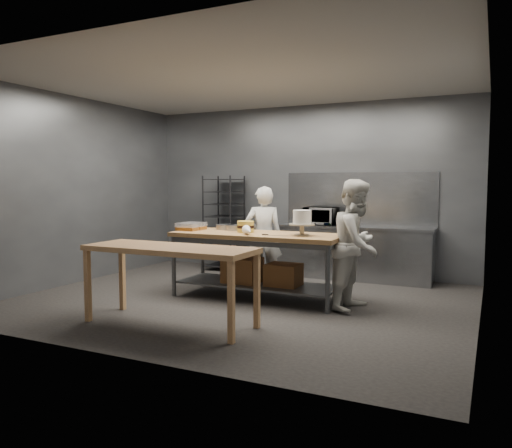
{
  "coord_description": "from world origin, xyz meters",
  "views": [
    {
      "loc": [
        3.1,
        -6.03,
        1.61
      ],
      "look_at": [
        0.15,
        0.16,
        1.05
      ],
      "focal_mm": 35.0,
      "sensor_mm": 36.0,
      "label": 1
    }
  ],
  "objects_px": {
    "work_table": "(258,258)",
    "near_counter": "(170,254)",
    "speed_rack": "(224,224)",
    "chef_right": "(357,245)",
    "microwave": "(321,216)",
    "frosted_cake_stand": "(302,220)",
    "layer_cake": "(246,227)",
    "chef_behind": "(264,237)"
  },
  "relations": [
    {
      "from": "work_table",
      "to": "speed_rack",
      "type": "height_order",
      "value": "speed_rack"
    },
    {
      "from": "work_table",
      "to": "near_counter",
      "type": "height_order",
      "value": "work_table"
    },
    {
      "from": "speed_rack",
      "to": "chef_behind",
      "type": "relative_size",
      "value": 1.12
    },
    {
      "from": "near_counter",
      "to": "chef_behind",
      "type": "height_order",
      "value": "chef_behind"
    },
    {
      "from": "near_counter",
      "to": "speed_rack",
      "type": "height_order",
      "value": "speed_rack"
    },
    {
      "from": "chef_behind",
      "to": "layer_cake",
      "type": "xyz_separation_m",
      "value": [
        0.04,
        -0.69,
        0.22
      ]
    },
    {
      "from": "speed_rack",
      "to": "frosted_cake_stand",
      "type": "bearing_deg",
      "value": -40.75
    },
    {
      "from": "work_table",
      "to": "chef_behind",
      "type": "xyz_separation_m",
      "value": [
        -0.25,
        0.71,
        0.21
      ]
    },
    {
      "from": "chef_right",
      "to": "work_table",
      "type": "bearing_deg",
      "value": 99.77
    },
    {
      "from": "chef_right",
      "to": "microwave",
      "type": "height_order",
      "value": "chef_right"
    },
    {
      "from": "microwave",
      "to": "near_counter",
      "type": "bearing_deg",
      "value": -99.57
    },
    {
      "from": "speed_rack",
      "to": "layer_cake",
      "type": "bearing_deg",
      "value": -53.36
    },
    {
      "from": "speed_rack",
      "to": "microwave",
      "type": "relative_size",
      "value": 3.23
    },
    {
      "from": "frosted_cake_stand",
      "to": "layer_cake",
      "type": "xyz_separation_m",
      "value": [
        -0.88,
        0.08,
        -0.13
      ]
    },
    {
      "from": "layer_cake",
      "to": "chef_behind",
      "type": "bearing_deg",
      "value": 92.95
    },
    {
      "from": "work_table",
      "to": "frosted_cake_stand",
      "type": "bearing_deg",
      "value": -4.81
    },
    {
      "from": "speed_rack",
      "to": "chef_behind",
      "type": "bearing_deg",
      "value": -41.13
    },
    {
      "from": "chef_behind",
      "to": "chef_right",
      "type": "relative_size",
      "value": 0.94
    },
    {
      "from": "near_counter",
      "to": "microwave",
      "type": "distance_m",
      "value": 3.64
    },
    {
      "from": "microwave",
      "to": "frosted_cake_stand",
      "type": "distance_m",
      "value": 2.08
    },
    {
      "from": "chef_right",
      "to": "frosted_cake_stand",
      "type": "xyz_separation_m",
      "value": [
        -0.72,
        -0.08,
        0.3
      ]
    },
    {
      "from": "frosted_cake_stand",
      "to": "layer_cake",
      "type": "height_order",
      "value": "frosted_cake_stand"
    },
    {
      "from": "near_counter",
      "to": "chef_right",
      "type": "distance_m",
      "value": 2.38
    },
    {
      "from": "near_counter",
      "to": "chef_right",
      "type": "height_order",
      "value": "chef_right"
    },
    {
      "from": "work_table",
      "to": "layer_cake",
      "type": "relative_size",
      "value": 10.22
    },
    {
      "from": "microwave",
      "to": "layer_cake",
      "type": "height_order",
      "value": "microwave"
    },
    {
      "from": "speed_rack",
      "to": "microwave",
      "type": "distance_m",
      "value": 1.87
    },
    {
      "from": "chef_behind",
      "to": "layer_cake",
      "type": "bearing_deg",
      "value": 70.22
    },
    {
      "from": "near_counter",
      "to": "frosted_cake_stand",
      "type": "relative_size",
      "value": 5.88
    },
    {
      "from": "near_counter",
      "to": "frosted_cake_stand",
      "type": "distance_m",
      "value": 1.88
    },
    {
      "from": "speed_rack",
      "to": "frosted_cake_stand",
      "type": "xyz_separation_m",
      "value": [
        2.27,
        -1.95,
        0.28
      ]
    },
    {
      "from": "chef_right",
      "to": "frosted_cake_stand",
      "type": "relative_size",
      "value": 4.89
    },
    {
      "from": "chef_behind",
      "to": "layer_cake",
      "type": "height_order",
      "value": "chef_behind"
    },
    {
      "from": "speed_rack",
      "to": "layer_cake",
      "type": "distance_m",
      "value": 2.34
    },
    {
      "from": "speed_rack",
      "to": "chef_behind",
      "type": "distance_m",
      "value": 1.8
    },
    {
      "from": "chef_behind",
      "to": "chef_right",
      "type": "bearing_deg",
      "value": 134.29
    },
    {
      "from": "speed_rack",
      "to": "microwave",
      "type": "height_order",
      "value": "speed_rack"
    },
    {
      "from": "work_table",
      "to": "chef_right",
      "type": "relative_size",
      "value": 1.44
    },
    {
      "from": "chef_right",
      "to": "microwave",
      "type": "relative_size",
      "value": 3.07
    },
    {
      "from": "chef_behind",
      "to": "speed_rack",
      "type": "bearing_deg",
      "value": -63.85
    },
    {
      "from": "frosted_cake_stand",
      "to": "work_table",
      "type": "bearing_deg",
      "value": 175.19
    },
    {
      "from": "microwave",
      "to": "layer_cake",
      "type": "distance_m",
      "value": 2.01
    }
  ]
}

